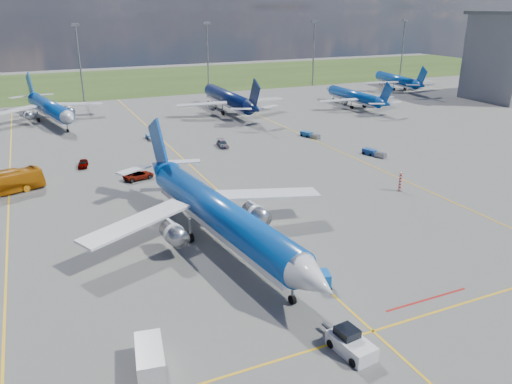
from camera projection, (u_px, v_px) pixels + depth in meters
name	position (u px, v px, depth m)	size (l,w,h in m)	color
ground	(274.00, 241.00, 61.51)	(400.00, 400.00, 0.00)	#575755
grass_strip	(99.00, 83.00, 189.59)	(400.00, 80.00, 0.01)	#2D4719
taxiway_lines	(203.00, 176.00, 85.23)	(60.25, 160.00, 0.02)	yellow
floodlight_masts	(147.00, 57.00, 154.92)	(202.20, 0.50, 22.70)	slate
warning_post	(400.00, 182.00, 77.86)	(0.50, 0.50, 3.00)	red
bg_jet_nnw	(52.00, 122.00, 124.87)	(30.29, 39.75, 10.41)	#0B45A2
bg_jet_n	(228.00, 112.00, 136.53)	(31.99, 41.99, 11.00)	#081544
bg_jet_ne	(354.00, 107.00, 144.05)	(25.68, 33.70, 8.83)	#0B45A2
bg_jet_ene	(396.00, 89.00, 174.71)	(27.06, 35.52, 9.30)	#0B45A2
main_airliner	(221.00, 245.00, 60.49)	(34.21, 44.90, 11.76)	#0B45A2
pushback_tug	(350.00, 343.00, 41.54)	(2.70, 5.99, 2.00)	silver
uld_container	(322.00, 279.00, 51.50)	(1.50, 1.87, 1.50)	blue
service_van	(150.00, 359.00, 39.32)	(2.12, 4.81, 2.12)	silver
apron_bus	(0.00, 184.00, 76.15)	(2.96, 12.64, 3.52)	#C06D0B
service_car_a	(83.00, 164.00, 89.66)	(1.59, 3.95, 1.35)	#999999
service_car_b	(139.00, 175.00, 83.32)	(2.35, 5.10, 1.42)	#999999
service_car_c	(223.00, 144.00, 102.60)	(1.89, 4.65, 1.35)	#999999
baggage_tug_w	(373.00, 153.00, 96.71)	(2.78, 5.05, 1.10)	navy
baggage_tug_c	(150.00, 138.00, 108.42)	(1.23, 4.22, 0.94)	#17508E
baggage_tug_e	(310.00, 135.00, 110.46)	(2.83, 4.94, 1.08)	#185692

